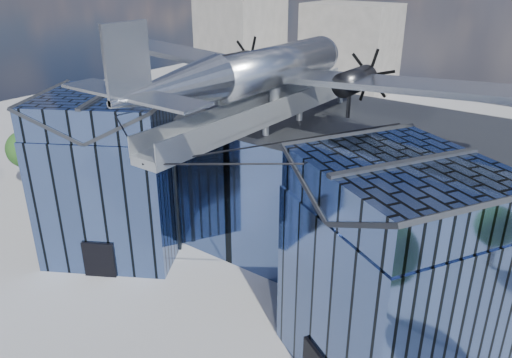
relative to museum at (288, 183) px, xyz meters
The scene contains 4 objects.
ground_plane 8.03m from the museum, 90.00° to the right, with size 120.00×120.00×0.00m, color gray.
museum is the anchor object (origin of this frame).
bg_towers 44.92m from the museum, 88.14° to the left, with size 77.00×24.50×26.00m.
tree_side_w 26.78m from the museum, 169.96° to the right, with size 4.39×4.39×5.57m.
Camera 1 is at (17.31, -21.42, 19.83)m, focal length 35.00 mm.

